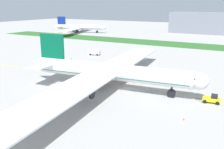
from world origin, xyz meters
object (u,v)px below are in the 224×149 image
Objects in this scene: pushback_tug at (212,99)px; service_truck_baggage_loader at (95,52)px; ground_crew_wingwalker_port at (80,74)px; traffic_cone_near_nose at (184,119)px; airliner_foreground at (107,72)px; parked_airliner_far_left at (79,27)px.

pushback_tug is 73.39m from service_truck_baggage_loader.
ground_crew_wingwalker_port reaches higher than traffic_cone_near_nose.
airliner_foreground is 157.59× the size of traffic_cone_near_nose.
ground_crew_wingwalker_port is at bearing 175.55° from pushback_tug.
ground_crew_wingwalker_port is at bearing -63.80° from service_truck_baggage_loader.
service_truck_baggage_loader is at bearing -49.14° from parked_airliner_far_left.
pushback_tug is 181.30m from parked_airliner_far_left.
airliner_foreground is at bearing -52.35° from service_truck_baggage_loader.
traffic_cone_near_nose is at bearing -104.27° from pushback_tug.
parked_airliner_far_left is at bearing 126.98° from ground_crew_wingwalker_port.
service_truck_baggage_loader is 0.07× the size of parked_airliner_far_left.
airliner_foreground is 15.60× the size of service_truck_baggage_loader.
airliner_foreground reaches higher than pushback_tug.
airliner_foreground is 17.38m from ground_crew_wingwalker_port.
parked_airliner_far_left is at bearing 130.86° from service_truck_baggage_loader.
pushback_tug reaches higher than traffic_cone_near_nose.
service_truck_baggage_loader is (-32.86, 42.60, -3.83)m from airliner_foreground.
service_truck_baggage_loader is at bearing 147.83° from pushback_tug.
pushback_tug is 0.08× the size of parked_airliner_far_left.
ground_crew_wingwalker_port is 39.69m from service_truck_baggage_loader.
service_truck_baggage_loader is (-62.12, 39.08, 0.40)m from pushback_tug.
ground_crew_wingwalker_port is (-44.60, 3.47, -0.02)m from pushback_tug.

